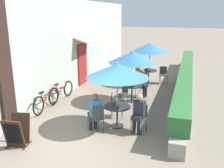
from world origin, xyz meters
name	(u,v)px	position (x,y,z in m)	size (l,w,h in m)	color
ground_plane	(70,151)	(0.00, 0.00, 0.00)	(120.00, 120.00, 0.00)	gray
cafe_facade_wall	(83,42)	(-2.54, 6.81, 2.09)	(0.98, 13.89, 4.20)	#B2C1AD
planter_hedge	(185,78)	(2.75, 6.84, 0.54)	(0.60, 12.89, 1.01)	gray
patio_table_near	(117,111)	(0.77, 1.85, 0.54)	(0.87, 0.87, 0.70)	#28282D
patio_umbrella_near	(117,70)	(0.77, 1.85, 1.88)	(1.97, 1.97, 2.15)	#B7B7BC
cafe_chair_near_left	(97,117)	(0.30, 1.23, 0.52)	(0.57, 0.57, 0.87)	#384238
seated_patron_near_left	(95,111)	(0.22, 1.31, 0.69)	(0.51, 0.51, 1.25)	#23232D
cafe_chair_near_right	(140,116)	(1.55, 1.74, 0.52)	(0.48, 0.48, 0.87)	#384238
seated_patron_near_right	(139,112)	(1.52, 1.64, 0.69)	(0.40, 0.46, 1.25)	#23232D
cafe_chair_near_back	(115,103)	(0.48, 2.57, 0.52)	(0.50, 0.50, 0.87)	#384238
patio_table_mid	(132,89)	(0.68, 4.33, 0.54)	(0.87, 0.87, 0.70)	#28282D
patio_umbrella_mid	(133,57)	(0.68, 4.33, 1.88)	(1.97, 1.97, 2.15)	#B7B7BC
cafe_chair_mid_left	(140,85)	(0.88, 5.08, 0.52)	(0.51, 0.51, 0.87)	#384238
seated_patron_mid_left	(142,82)	(0.98, 5.05, 0.69)	(0.48, 0.44, 1.25)	#23232D
cafe_chair_mid_right	(123,95)	(0.49, 3.57, 0.52)	(0.51, 0.51, 0.87)	#384238
coffee_cup_mid	(129,85)	(0.60, 4.21, 0.75)	(0.07, 0.07, 0.09)	white
patio_table_far	(149,73)	(0.89, 7.33, 0.54)	(0.87, 0.87, 0.70)	#28282D
patio_umbrella_far	(150,48)	(0.89, 7.33, 1.88)	(1.97, 1.97, 2.15)	#B7B7BC
cafe_chair_far_left	(139,71)	(0.28, 7.82, 0.52)	(0.57, 0.57, 0.87)	#384238
cafe_chair_far_right	(144,77)	(0.77, 6.56, 0.52)	(0.49, 0.49, 0.87)	#384238
cafe_chair_far_back	(163,73)	(1.62, 7.61, 0.52)	(0.49, 0.49, 0.87)	#384238
coffee_cup_far	(146,69)	(0.75, 7.43, 0.75)	(0.07, 0.07, 0.09)	teal
bicycle_leaning	(46,101)	(-2.20, 2.42, 0.37)	(0.10, 1.80, 0.81)	black
bicycle_second	(61,92)	(-2.23, 3.62, 0.36)	(0.23, 1.77, 0.78)	black
menu_board	(17,131)	(-1.53, -0.15, 0.43)	(0.65, 0.71, 0.87)	#422819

